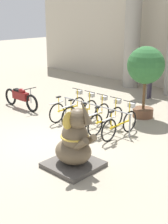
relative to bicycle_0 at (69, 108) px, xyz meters
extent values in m
plane|color=#9E937F|center=(1.09, -1.86, -0.42)|extent=(60.00, 60.00, 0.00)
cylinder|color=gray|center=(-1.28, 5.74, 2.08)|extent=(0.80, 0.80, 5.00)
cylinder|color=gray|center=(-0.25, 0.09, -0.05)|extent=(0.05, 0.05, 0.75)
cylinder|color=gray|center=(2.62, 0.09, -0.05)|extent=(0.05, 0.05, 0.75)
cylinder|color=gray|center=(1.18, 0.09, 0.33)|extent=(2.97, 0.04, 0.04)
torus|color=black|center=(0.00, 0.50, -0.06)|extent=(0.05, 0.72, 0.72)
torus|color=black|center=(0.00, -0.57, -0.06)|extent=(0.05, 0.72, 0.72)
cube|color=yellow|center=(0.00, -0.04, -0.01)|extent=(0.04, 0.98, 0.04)
cube|color=#BCBCBC|center=(0.00, -0.57, 0.31)|extent=(0.06, 0.60, 0.03)
cylinder|color=yellow|center=(0.00, -0.47, 0.21)|extent=(0.03, 0.03, 0.55)
cube|color=black|center=(0.00, -0.47, 0.50)|extent=(0.08, 0.18, 0.04)
cylinder|color=yellow|center=(0.00, 0.46, 0.28)|extent=(0.03, 0.03, 0.68)
cylinder|color=black|center=(0.00, 0.46, 0.62)|extent=(0.48, 0.03, 0.03)
cube|color=#BCBCBC|center=(0.00, 0.56, 0.48)|extent=(0.20, 0.16, 0.14)
torus|color=black|center=(0.59, 0.52, -0.06)|extent=(0.05, 0.72, 0.72)
torus|color=black|center=(0.59, -0.56, -0.06)|extent=(0.05, 0.72, 0.72)
cube|color=yellow|center=(0.59, -0.02, -0.01)|extent=(0.04, 0.98, 0.04)
cube|color=#BCBCBC|center=(0.59, -0.56, 0.31)|extent=(0.06, 0.60, 0.03)
cylinder|color=yellow|center=(0.59, -0.46, 0.21)|extent=(0.03, 0.03, 0.55)
cube|color=black|center=(0.59, -0.46, 0.50)|extent=(0.08, 0.18, 0.04)
cylinder|color=yellow|center=(0.59, 0.48, 0.28)|extent=(0.03, 0.03, 0.68)
cylinder|color=black|center=(0.59, 0.48, 0.62)|extent=(0.48, 0.03, 0.03)
cube|color=#BCBCBC|center=(0.59, 0.58, 0.48)|extent=(0.20, 0.16, 0.14)
torus|color=black|center=(1.18, 0.51, -0.06)|extent=(0.05, 0.72, 0.72)
torus|color=black|center=(1.18, -0.57, -0.06)|extent=(0.05, 0.72, 0.72)
cube|color=yellow|center=(1.18, -0.03, -0.01)|extent=(0.04, 0.98, 0.04)
cube|color=#BCBCBC|center=(1.18, -0.57, 0.31)|extent=(0.06, 0.60, 0.03)
cylinder|color=yellow|center=(1.18, -0.47, 0.21)|extent=(0.03, 0.03, 0.55)
cube|color=black|center=(1.18, -0.47, 0.50)|extent=(0.08, 0.18, 0.04)
cylinder|color=yellow|center=(1.18, 0.47, 0.28)|extent=(0.03, 0.03, 0.68)
cylinder|color=black|center=(1.18, 0.47, 0.62)|extent=(0.48, 0.03, 0.03)
cube|color=#BCBCBC|center=(1.18, 0.57, 0.48)|extent=(0.20, 0.16, 0.14)
torus|color=black|center=(1.78, 0.50, -0.06)|extent=(0.05, 0.72, 0.72)
torus|color=black|center=(1.78, -0.57, -0.06)|extent=(0.05, 0.72, 0.72)
cube|color=yellow|center=(1.78, -0.04, -0.01)|extent=(0.04, 0.98, 0.04)
cube|color=#BCBCBC|center=(1.78, -0.57, 0.31)|extent=(0.06, 0.60, 0.03)
cylinder|color=yellow|center=(1.78, -0.47, 0.21)|extent=(0.03, 0.03, 0.55)
cube|color=black|center=(1.78, -0.47, 0.50)|extent=(0.08, 0.18, 0.04)
cylinder|color=yellow|center=(1.78, 0.46, 0.28)|extent=(0.03, 0.03, 0.68)
cylinder|color=black|center=(1.78, 0.46, 0.62)|extent=(0.48, 0.03, 0.03)
cube|color=#BCBCBC|center=(1.78, 0.56, 0.48)|extent=(0.20, 0.16, 0.14)
torus|color=black|center=(2.37, 0.45, -0.06)|extent=(0.05, 0.72, 0.72)
torus|color=black|center=(2.37, -0.63, -0.06)|extent=(0.05, 0.72, 0.72)
cube|color=yellow|center=(2.37, -0.09, -0.01)|extent=(0.04, 0.98, 0.04)
cube|color=#BCBCBC|center=(2.37, -0.63, 0.31)|extent=(0.06, 0.60, 0.03)
cylinder|color=yellow|center=(2.37, -0.53, 0.21)|extent=(0.03, 0.03, 0.55)
cube|color=black|center=(2.37, -0.53, 0.50)|extent=(0.08, 0.18, 0.04)
cylinder|color=yellow|center=(2.37, 0.41, 0.28)|extent=(0.03, 0.03, 0.68)
cylinder|color=black|center=(2.37, 0.41, 0.62)|extent=(0.48, 0.03, 0.03)
cube|color=#BCBCBC|center=(2.37, 0.51, 0.48)|extent=(0.20, 0.16, 0.14)
cube|color=#4C4742|center=(2.71, -2.49, -0.37)|extent=(1.25, 1.25, 0.11)
ellipsoid|color=brown|center=(2.71, -2.49, 0.00)|extent=(0.96, 0.85, 0.62)
ellipsoid|color=brown|center=(2.77, -2.49, 0.43)|extent=(0.68, 0.62, 0.79)
sphere|color=brown|center=(2.88, -2.49, 0.91)|extent=(0.51, 0.51, 0.51)
ellipsoid|color=gold|center=(2.81, -2.23, 0.91)|extent=(0.08, 0.36, 0.43)
ellipsoid|color=gold|center=(2.81, -2.74, 0.91)|extent=(0.08, 0.36, 0.43)
cone|color=brown|center=(3.11, -2.49, 1.13)|extent=(0.44, 0.18, 0.64)
cylinder|color=brown|center=(3.08, -2.35, 0.34)|extent=(0.51, 0.17, 0.45)
cylinder|color=brown|center=(3.08, -2.63, 0.34)|extent=(0.51, 0.17, 0.45)
torus|color=gold|center=(2.77, -2.49, 0.43)|extent=(0.71, 0.71, 0.05)
torus|color=black|center=(-1.63, -0.39, -0.07)|extent=(0.70, 0.09, 0.70)
torus|color=black|center=(-3.05, -0.39, -0.07)|extent=(0.70, 0.09, 0.70)
cube|color=maroon|center=(-2.34, -0.39, 0.11)|extent=(0.85, 0.22, 0.32)
ellipsoid|color=maroon|center=(-2.24, -0.39, 0.31)|extent=(0.40, 0.20, 0.20)
cube|color=black|center=(-2.52, -0.39, 0.31)|extent=(0.36, 0.18, 0.08)
cylinder|color=#99999E|center=(-1.68, -0.39, 0.21)|extent=(0.04, 0.04, 0.56)
cylinder|color=black|center=(-1.68, -0.39, 0.51)|extent=(0.03, 0.55, 0.03)
cylinder|color=#383342|center=(0.65, 4.53, -0.04)|extent=(0.11, 0.11, 0.77)
cylinder|color=#383342|center=(0.65, 4.36, -0.04)|extent=(0.11, 0.11, 0.77)
cube|color=#19472D|center=(0.65, 4.45, 0.64)|extent=(0.20, 0.32, 0.58)
sphere|color=tan|center=(0.65, 4.45, 1.05)|extent=(0.21, 0.21, 0.21)
cylinder|color=#19472D|center=(0.65, 4.65, 0.67)|extent=(0.07, 0.07, 0.52)
cylinder|color=#19472D|center=(0.65, 4.25, 0.67)|extent=(0.07, 0.07, 0.52)
cylinder|color=brown|center=(1.86, 2.05, -0.26)|extent=(0.75, 0.75, 0.33)
cylinder|color=brown|center=(1.86, 2.05, 0.44)|extent=(0.10, 0.10, 1.07)
sphere|color=#2D6633|center=(1.86, 2.05, 1.51)|extent=(1.34, 1.34, 1.34)
camera|label=1|loc=(7.74, -7.52, 3.36)|focal=50.00mm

